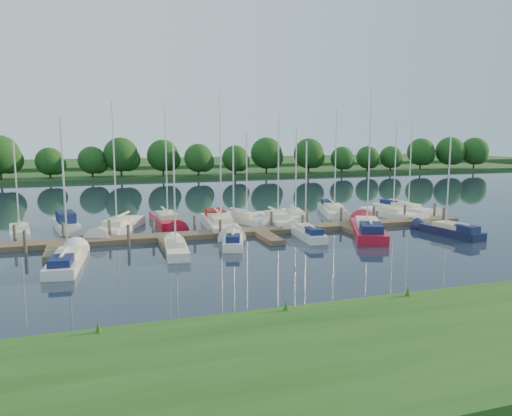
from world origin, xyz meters
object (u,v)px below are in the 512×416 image
object	(u,v)px
sailboat_n_5	(245,220)
sailboat_s_2	(234,241)
motorboat	(67,226)
dock	(260,233)
sailboat_n_0	(20,233)

from	to	relation	value
sailboat_n_5	sailboat_s_2	world-z (taller)	sailboat_n_5
motorboat	sailboat_s_2	size ratio (longest dim) A/B	0.79
dock	sailboat_n_5	distance (m)	5.96
dock	sailboat_s_2	xyz separation A→B (m)	(-3.15, -2.91, 0.11)
motorboat	sailboat_s_2	world-z (taller)	sailboat_s_2
motorboat	dock	bearing A→B (deg)	144.37
sailboat_s_2	sailboat_n_0	bearing A→B (deg)	168.45
sailboat_s_2	motorboat	bearing A→B (deg)	157.55
dock	motorboat	distance (m)	17.25
sailboat_n_0	sailboat_n_5	xyz separation A→B (m)	(19.66, -0.03, 0.00)
sailboat_n_5	sailboat_s_2	bearing A→B (deg)	43.87
sailboat_n_5	sailboat_s_2	xyz separation A→B (m)	(-3.64, -8.85, 0.04)
motorboat	sailboat_n_5	size ratio (longest dim) A/B	0.69
motorboat	sailboat_n_5	xyz separation A→B (m)	(16.05, -1.52, -0.12)
sailboat_n_0	motorboat	size ratio (longest dim) A/B	1.31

